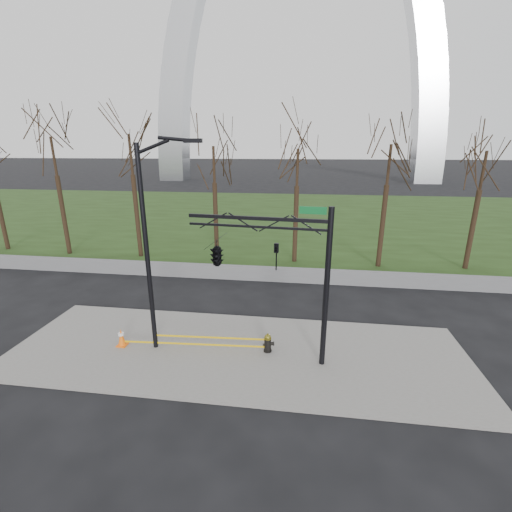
# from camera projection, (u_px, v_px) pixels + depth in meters

# --- Properties ---
(ground) EXTENTS (500.00, 500.00, 0.00)m
(ground) POSITION_uv_depth(u_px,v_px,m) (237.00, 353.00, 13.92)
(ground) COLOR black
(ground) RESTS_ON ground
(sidewalk) EXTENTS (18.00, 6.00, 0.10)m
(sidewalk) POSITION_uv_depth(u_px,v_px,m) (237.00, 351.00, 13.90)
(sidewalk) COLOR slate
(sidewalk) RESTS_ON ground
(grass_strip) EXTENTS (120.00, 40.00, 0.06)m
(grass_strip) POSITION_uv_depth(u_px,v_px,m) (283.00, 215.00, 42.29)
(grass_strip) COLOR #203412
(grass_strip) RESTS_ON ground
(guardrail) EXTENTS (60.00, 0.30, 0.90)m
(guardrail) POSITION_uv_depth(u_px,v_px,m) (261.00, 274.00, 21.35)
(guardrail) COLOR #59595B
(guardrail) RESTS_ON ground
(gateway_arch) EXTENTS (66.00, 6.00, 65.00)m
(gateway_arch) POSITION_uv_depth(u_px,v_px,m) (299.00, 28.00, 75.22)
(gateway_arch) COLOR silver
(gateway_arch) RESTS_ON ground
(tree_row) EXTENTS (38.40, 4.00, 9.36)m
(tree_row) POSITION_uv_depth(u_px,v_px,m) (214.00, 195.00, 24.36)
(tree_row) COLOR black
(tree_row) RESTS_ON ground
(fire_hydrant) EXTENTS (0.49, 0.32, 0.79)m
(fire_hydrant) POSITION_uv_depth(u_px,v_px,m) (268.00, 343.00, 13.73)
(fire_hydrant) COLOR black
(fire_hydrant) RESTS_ON sidewalk
(traffic_cone) EXTENTS (0.40, 0.40, 0.74)m
(traffic_cone) POSITION_uv_depth(u_px,v_px,m) (121.00, 337.00, 14.14)
(traffic_cone) COLOR #FF660D
(traffic_cone) RESTS_ON sidewalk
(street_light) EXTENTS (2.39, 0.22, 8.21)m
(street_light) POSITION_uv_depth(u_px,v_px,m) (151.00, 237.00, 12.77)
(street_light) COLOR black
(street_light) RESTS_ON ground
(traffic_signal_mast) EXTENTS (5.08, 2.52, 6.00)m
(traffic_signal_mast) POSITION_uv_depth(u_px,v_px,m) (237.00, 254.00, 12.57)
(traffic_signal_mast) COLOR black
(traffic_signal_mast) RESTS_ON ground
(caution_tape) EXTENTS (5.93, 0.37, 0.41)m
(caution_tape) POSITION_uv_depth(u_px,v_px,m) (201.00, 341.00, 13.92)
(caution_tape) COLOR gold
(caution_tape) RESTS_ON ground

